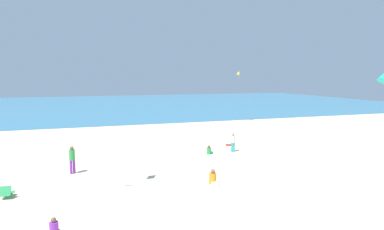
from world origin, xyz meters
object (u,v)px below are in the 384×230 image
beach_chair_far_right (6,192)px  person_4 (54,228)px  person_1 (213,179)px  person_2 (209,151)px  cooler_box (228,144)px  person_0 (72,158)px  kite_yellow (239,73)px  person_5 (233,141)px

beach_chair_far_right → person_4: size_ratio=1.15×
beach_chair_far_right → person_1: bearing=-91.2°
person_2 → cooler_box: bearing=10.1°
person_4 → person_0: bearing=-5.7°
beach_chair_far_right → kite_yellow: kite_yellow is taller
person_1 → person_4: 8.16m
person_1 → cooler_box: bearing=141.0°
person_0 → person_2: size_ratio=2.48×
cooler_box → person_1: size_ratio=0.68×
cooler_box → person_2: (-2.54, -2.14, 0.14)m
person_2 → person_5: bearing=-26.6°
kite_yellow → person_1: bearing=-119.3°
cooler_box → person_5: size_ratio=0.38×
cooler_box → person_1: person_1 is taller
beach_chair_far_right → person_0: size_ratio=0.45×
beach_chair_far_right → person_4: person_4 is taller
person_2 → kite_yellow: 18.11m
cooler_box → person_2: 3.32m
person_0 → beach_chair_far_right: bearing=111.1°
person_5 → kite_yellow: (7.34, 14.17, 5.45)m
beach_chair_far_right → person_4: bearing=-143.6°
cooler_box → person_1: (-4.62, -8.22, 0.19)m
cooler_box → person_5: person_5 is taller
person_0 → person_4: person_0 is taller
person_5 → kite_yellow: bearing=-24.8°
beach_chair_far_right → person_5: (14.22, 5.02, 0.56)m
cooler_box → person_2: person_2 is taller
beach_chair_far_right → person_2: 13.15m
person_0 → person_5: (11.47, 2.00, -0.13)m
cooler_box → person_0: bearing=-161.5°
person_0 → person_4: (-0.14, -7.36, -0.73)m
person_4 → person_5: 14.92m
person_2 → person_4: size_ratio=1.03×
person_2 → person_4: 13.32m
person_1 → person_2: person_1 is taller
person_1 → person_2: size_ratio=1.20×
cooler_box → person_0: 12.69m
person_1 → person_2: bearing=151.5°
person_0 → person_2: 9.67m
kite_yellow → person_2: bearing=-123.2°
person_1 → person_5: (4.08, 6.20, 0.54)m
person_2 → person_1: bearing=-138.8°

